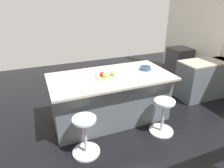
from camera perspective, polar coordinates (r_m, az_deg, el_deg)
The scene contains 11 objects.
ground_plane at distance 3.99m, azimuth 0.44°, elevation -11.11°, with size 8.15×8.15×0.00m, color black.
sink_cabinet at distance 5.50m, azimuth 27.27°, elevation 1.88°, with size 1.90×0.60×1.19m.
oven_range at distance 6.36m, azimuth 18.69°, elevation 5.91°, with size 0.60×0.61×0.88m.
kitchen_island at distance 3.87m, azimuth -0.54°, elevation -3.88°, with size 2.25×1.16×0.95m.
stool_by_window at distance 3.70m, azimuth 14.39°, elevation -9.31°, with size 0.44×0.44×0.65m.
stool_middle at distance 3.19m, azimuth -7.67°, elevation -14.90°, with size 0.44×0.44×0.65m.
cutting_board at distance 3.58m, azimuth -1.70°, elevation 2.15°, with size 0.36×0.24×0.02m, color tan.
apple_yellow at distance 3.50m, azimuth -2.09°, elevation 2.51°, with size 0.08×0.08×0.08m, color gold.
apple_red at distance 3.56m, azimuth -2.98°, elevation 2.90°, with size 0.08×0.08×0.08m, color red.
apple_green at distance 3.59m, azimuth 0.07°, elevation 3.07°, with size 0.08×0.08×0.08m, color #609E2D.
fruit_bowl at distance 3.98m, azimuth 9.60°, elevation 4.59°, with size 0.22×0.22×0.07m.
Camera 1 is at (1.25, 3.00, 2.31)m, focal length 31.76 mm.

